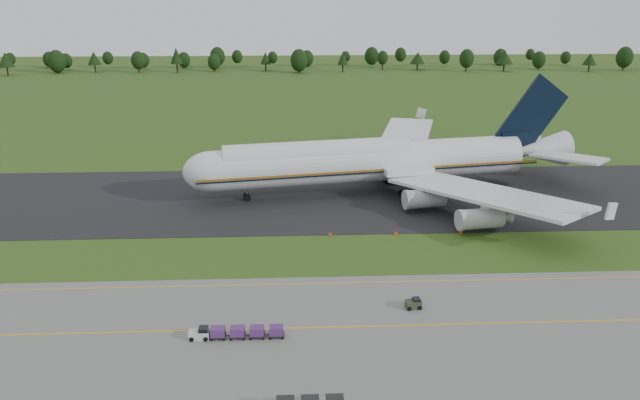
{
  "coord_description": "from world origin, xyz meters",
  "views": [
    {
      "loc": [
        -4.61,
        -89.25,
        39.69
      ],
      "look_at": [
        -0.4,
        2.0,
        8.39
      ],
      "focal_mm": 35.0,
      "sensor_mm": 36.0,
      "label": 1
    }
  ],
  "objects_px": {
    "edge_markers": "(396,234)",
    "baggage_train": "(235,332)",
    "aircraft": "(377,160)",
    "utility_cart": "(413,304)"
  },
  "relations": [
    {
      "from": "aircraft",
      "to": "utility_cart",
      "type": "height_order",
      "value": "aircraft"
    },
    {
      "from": "aircraft",
      "to": "baggage_train",
      "type": "height_order",
      "value": "aircraft"
    },
    {
      "from": "edge_markers",
      "to": "baggage_train",
      "type": "bearing_deg",
      "value": -127.84
    },
    {
      "from": "aircraft",
      "to": "baggage_train",
      "type": "xyz_separation_m",
      "value": [
        -24.25,
        -55.35,
        -5.75
      ]
    },
    {
      "from": "edge_markers",
      "to": "aircraft",
      "type": "bearing_deg",
      "value": 90.3
    },
    {
      "from": "aircraft",
      "to": "edge_markers",
      "type": "bearing_deg",
      "value": -89.7
    },
    {
      "from": "aircraft",
      "to": "edge_markers",
      "type": "distance_m",
      "value": 24.77
    },
    {
      "from": "baggage_train",
      "to": "utility_cart",
      "type": "xyz_separation_m",
      "value": [
        22.55,
        6.2,
        -0.2
      ]
    },
    {
      "from": "aircraft",
      "to": "edge_markers",
      "type": "height_order",
      "value": "aircraft"
    },
    {
      "from": "aircraft",
      "to": "edge_markers",
      "type": "relative_size",
      "value": 3.61
    }
  ]
}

